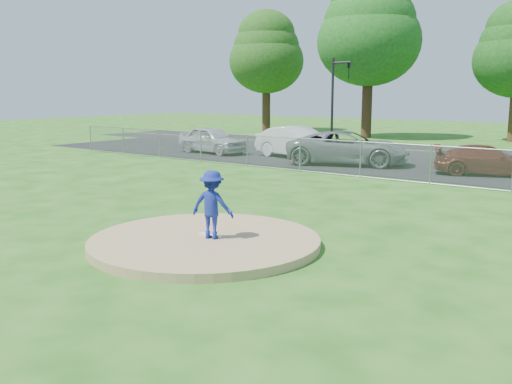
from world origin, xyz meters
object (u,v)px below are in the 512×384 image
Objects in this scene: traffic_signal_left at (336,95)px; parked_car_darkred at (487,160)px; parked_car_gray at (348,148)px; pitcher at (212,205)px; parked_car_white at (298,142)px; parked_car_silver at (212,140)px; tree_far_left at (266,52)px; tree_left at (369,28)px; traffic_cone at (294,153)px.

traffic_signal_left is 1.27× the size of parked_car_darkred.
traffic_signal_left is 8.27m from parked_car_gray.
pitcher reaches higher than parked_car_white.
parked_car_white is 10.00m from parked_car_darkred.
traffic_signal_left reaches higher than parked_car_silver.
pitcher is at bearing -133.08° from parked_car_silver.
traffic_signal_left is at bearing -39.73° from tree_far_left.
tree_left is at bearing 103.96° from traffic_signal_left.
traffic_signal_left is 0.95× the size of parked_car_gray.
parked_car_white is at bearing 65.50° from parked_car_darkred.
parked_car_silver is at bearing -98.12° from tree_left.
parked_car_darkred is at bearing -112.06° from pitcher.
tree_left is at bearing 4.05° from parked_car_gray.
pitcher is at bearing -142.66° from parked_car_white.
traffic_cone is (3.54, -15.68, -7.87)m from tree_left.
parked_car_darkred is at bearing -105.72° from parked_car_gray.
pitcher is 0.31× the size of parked_car_white.
parked_car_darkred is at bearing -82.22° from parked_car_white.
parked_car_darkred is at bearing -29.73° from traffic_signal_left.
parked_car_gray is (17.59, -17.56, -6.23)m from tree_far_left.
parked_car_silver is at bearing -63.44° from tree_far_left.
parked_car_white is at bearing -49.72° from tree_far_left.
traffic_signal_left is at bearing -76.04° from tree_left.
tree_far_left is at bearing 26.14° from parked_car_gray.
parked_car_silver is at bearing -124.17° from traffic_signal_left.
parked_car_darkred is (9.54, 0.49, 0.28)m from traffic_cone.
traffic_cone is at bearing -85.34° from parked_car_silver.
tree_far_left is at bearing 33.17° from parked_car_darkred.
parked_car_white reaches higher than parked_car_darkred.
parked_car_darkred is at bearing -35.53° from tree_far_left.
traffic_cone is 0.16× the size of parked_car_silver.
traffic_cone is at bearing 71.62° from parked_car_darkred.
parked_car_white is (14.10, -16.64, -6.21)m from tree_far_left.
parked_car_darkred is (13.08, -15.20, -7.59)m from tree_left.
tree_far_left is at bearing 129.44° from traffic_cone.
parked_car_white reaches higher than parked_car_gray.
parked_car_white is at bearing -78.04° from tree_left.
tree_left is 10.48m from traffic_signal_left.
tree_left is at bearing 19.43° from parked_car_darkred.
parked_car_white is (0.86, -5.64, -2.52)m from traffic_signal_left.
tree_far_left is 2.11× the size of parked_car_white.
pitcher is 0.36× the size of parked_car_darkred.
traffic_cone is at bearing -78.52° from pitcher.
pitcher is (8.93, -21.91, -2.37)m from traffic_signal_left.
tree_far_left is 40.14m from pitcher.
tree_left is at bearing -10.30° from tree_far_left.
parked_car_gray reaches higher than traffic_cone.
tree_far_left reaches higher than traffic_signal_left.
parked_car_silver reaches higher than traffic_cone.
pitcher is at bearing 151.74° from parked_car_darkred.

